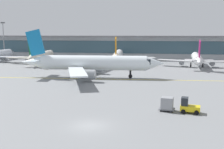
# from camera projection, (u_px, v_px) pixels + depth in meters

# --- Properties ---
(ground_plane) EXTENTS (400.00, 400.00, 0.00)m
(ground_plane) POSITION_uv_depth(u_px,v_px,m) (89.00, 126.00, 32.42)
(ground_plane) COLOR gray
(taxiway_centreline_stripe) EXTENTS (109.77, 7.85, 0.01)m
(taxiway_centreline_stripe) POSITION_uv_depth(u_px,v_px,m) (92.00, 79.00, 65.31)
(taxiway_centreline_stripe) COLOR yellow
(taxiway_centreline_stripe) RESTS_ON ground_plane
(terminal_concourse) EXTENTS (169.88, 11.00, 9.60)m
(terminal_concourse) POSITION_uv_depth(u_px,v_px,m) (140.00, 47.00, 115.81)
(terminal_concourse) COLOR #B2B7BC
(terminal_concourse) RESTS_ON ground_plane
(gate_airplane_1) EXTENTS (25.24, 27.28, 9.03)m
(gate_airplane_1) POSITION_uv_depth(u_px,v_px,m) (42.00, 56.00, 97.51)
(gate_airplane_1) COLOR silver
(gate_airplane_1) RESTS_ON ground_plane
(gate_airplane_2) EXTENTS (26.56, 28.68, 9.49)m
(gate_airplane_2) POSITION_uv_depth(u_px,v_px,m) (118.00, 55.00, 97.69)
(gate_airplane_2) COLOR white
(gate_airplane_2) RESTS_ON ground_plane
(gate_airplane_3) EXTENTS (24.77, 26.70, 8.84)m
(gate_airplane_3) POSITION_uv_depth(u_px,v_px,m) (197.00, 58.00, 88.48)
(gate_airplane_3) COLOR white
(gate_airplane_3) RESTS_ON ground_plane
(taxiing_regional_jet) EXTENTS (35.22, 32.68, 11.66)m
(taxiing_regional_jet) POSITION_uv_depth(u_px,v_px,m) (92.00, 63.00, 66.78)
(taxiing_regional_jet) COLOR white
(taxiing_regional_jet) RESTS_ON ground_plane
(baggage_tug) EXTENTS (2.78, 1.95, 2.10)m
(baggage_tug) POSITION_uv_depth(u_px,v_px,m) (189.00, 106.00, 37.53)
(baggage_tug) COLOR yellow
(baggage_tug) RESTS_ON ground_plane
(cargo_dolly_lead) EXTENTS (2.32, 1.90, 1.94)m
(cargo_dolly_lead) POSITION_uv_depth(u_px,v_px,m) (167.00, 104.00, 38.39)
(cargo_dolly_lead) COLOR #595B60
(cargo_dolly_lead) RESTS_ON ground_plane
(apron_light_mast_0) EXTENTS (1.80, 0.36, 15.15)m
(apron_light_mast_0) POSITION_uv_depth(u_px,v_px,m) (4.00, 39.00, 116.96)
(apron_light_mast_0) COLOR gray
(apron_light_mast_0) RESTS_ON ground_plane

